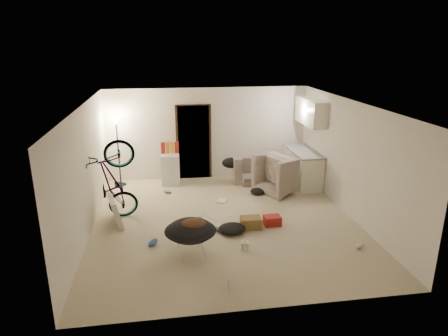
{
  "coord_description": "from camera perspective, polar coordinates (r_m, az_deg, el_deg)",
  "views": [
    {
      "loc": [
        -1.2,
        -7.71,
        3.68
      ],
      "look_at": [
        0.08,
        0.6,
        1.0
      ],
      "focal_mm": 32.0,
      "sensor_mm": 36.0,
      "label": 1
    }
  ],
  "objects": [
    {
      "name": "door_trim",
      "position": [
        11.01,
        -4.34,
        3.65
      ],
      "size": [
        0.97,
        0.04,
        2.1
      ],
      "primitive_type": "cube",
      "color": "#311F11",
      "rests_on": "floor"
    },
    {
      "name": "tv_box",
      "position": [
        8.74,
        -15.36,
        -5.72
      ],
      "size": [
        0.44,
        0.95,
        0.62
      ],
      "primitive_type": "cube",
      "rotation": [
        0.0,
        -0.21,
        0.24
      ],
      "color": "silver",
      "rests_on": "floor"
    },
    {
      "name": "armchair",
      "position": [
        10.39,
        8.71,
        -1.24
      ],
      "size": [
        1.31,
        1.37,
        0.7
      ],
      "primitive_type": "imported",
      "rotation": [
        0.0,
        0.0,
        2.03
      ],
      "color": "#3E473F",
      "rests_on": "floor"
    },
    {
      "name": "hoodie",
      "position": [
        7.11,
        -4.43,
        -8.18
      ],
      "size": [
        0.52,
        0.46,
        0.22
      ],
      "primitive_type": "ellipsoid",
      "rotation": [
        0.0,
        0.0,
        0.12
      ],
      "color": "#482A18",
      "rests_on": "saucer_chair"
    },
    {
      "name": "book_blue",
      "position": [
        8.65,
        -3.7,
        -7.44
      ],
      "size": [
        0.23,
        0.29,
        0.03
      ],
      "primitive_type": "cube",
      "rotation": [
        0.0,
        0.0,
        0.14
      ],
      "color": "#2F54AA",
      "rests_on": "floor"
    },
    {
      "name": "clothes_lump_b",
      "position": [
        10.12,
        4.87,
        -3.31
      ],
      "size": [
        0.55,
        0.54,
        0.13
      ],
      "primitive_type": "ellipsoid",
      "rotation": [
        0.0,
        0.0,
        0.65
      ],
      "color": "black",
      "rests_on": "floor"
    },
    {
      "name": "counter_top",
      "position": [
        10.73,
        11.34,
        2.32
      ],
      "size": [
        0.64,
        1.54,
        0.04
      ],
      "primitive_type": "cube",
      "color": "gray",
      "rests_on": "kitchen_counter"
    },
    {
      "name": "newspaper",
      "position": [
        8.9,
        -1.05,
        -6.72
      ],
      "size": [
        0.66,
        0.69,
        0.01
      ],
      "primitive_type": "cube",
      "rotation": [
        0.0,
        0.0,
        0.64
      ],
      "color": "#BAB6AB",
      "rests_on": "floor"
    },
    {
      "name": "shoe_1",
      "position": [
        10.2,
        -8.08,
        -3.37
      ],
      "size": [
        0.26,
        0.23,
        0.09
      ],
      "primitive_type": "ellipsoid",
      "rotation": [
        0.0,
        0.0,
        -0.63
      ],
      "color": "slate",
      "rests_on": "floor"
    },
    {
      "name": "ceiling",
      "position": [
        7.89,
        0.08,
        9.16
      ],
      "size": [
        5.5,
        6.0,
        0.02
      ],
      "primitive_type": "cube",
      "color": "white",
      "rests_on": "wall_back"
    },
    {
      "name": "drink_case_b",
      "position": [
        8.47,
        6.9,
        -7.47
      ],
      "size": [
        0.36,
        0.27,
        0.2
      ],
      "primitive_type": "cube",
      "rotation": [
        0.0,
        0.0,
        0.05
      ],
      "color": "maroon",
      "rests_on": "floor"
    },
    {
      "name": "sofa",
      "position": [
        11.06,
        6.01,
        -0.36
      ],
      "size": [
        1.9,
        0.84,
        0.54
      ],
      "primitive_type": "imported",
      "rotation": [
        0.0,
        0.0,
        3.08
      ],
      "color": "#3E473F",
      "rests_on": "floor"
    },
    {
      "name": "book_asset",
      "position": [
        6.39,
        0.67,
        -17.36
      ],
      "size": [
        0.24,
        0.19,
        0.02
      ],
      "primitive_type": "imported",
      "rotation": [
        0.0,
        0.0,
        1.42
      ],
      "color": "maroon",
      "rests_on": "floor"
    },
    {
      "name": "shoe_3",
      "position": [
        8.18,
        -1.18,
        -8.67
      ],
      "size": [
        0.29,
        0.22,
        0.1
      ],
      "primitive_type": "ellipsoid",
      "rotation": [
        0.0,
        0.0,
        -0.5
      ],
      "color": "slate",
      "rests_on": "floor"
    },
    {
      "name": "saucer_chair",
      "position": [
        7.22,
        -4.81,
        -9.5
      ],
      "size": [
        0.92,
        0.92,
        0.65
      ],
      "color": "silver",
      "rests_on": "floor"
    },
    {
      "name": "wall_left",
      "position": [
        8.24,
        -19.26,
        -0.5
      ],
      "size": [
        0.02,
        6.0,
        2.5
      ],
      "primitive_type": "cube",
      "color": "white",
      "rests_on": "floor"
    },
    {
      "name": "snack_box_0",
      "position": [
        10.61,
        -8.7,
        2.84
      ],
      "size": [
        0.11,
        0.09,
        0.3
      ],
      "primitive_type": "cube",
      "rotation": [
        0.0,
        0.0,
        0.17
      ],
      "color": "maroon",
      "rests_on": "mini_fridge"
    },
    {
      "name": "bicycle",
      "position": [
        8.81,
        -15.35,
        -4.27
      ],
      "size": [
        1.89,
        0.95,
        1.06
      ],
      "primitive_type": "imported",
      "rotation": [
        0.0,
        -0.17,
        1.66
      ],
      "color": "black",
      "rests_on": "floor"
    },
    {
      "name": "sofa_drape",
      "position": [
        10.79,
        1.17,
        0.75
      ],
      "size": [
        0.58,
        0.48,
        0.28
      ],
      "primitive_type": "ellipsoid",
      "rotation": [
        0.0,
        0.0,
        0.04
      ],
      "color": "black",
      "rests_on": "sofa"
    },
    {
      "name": "snack_box_3",
      "position": [
        10.61,
        -6.76,
        2.93
      ],
      "size": [
        0.11,
        0.09,
        0.3
      ],
      "primitive_type": "cube",
      "rotation": [
        0.0,
        0.0,
        -0.21
      ],
      "color": "maroon",
      "rests_on": "mini_fridge"
    },
    {
      "name": "doorway",
      "position": [
        11.04,
        -4.35,
        3.69
      ],
      "size": [
        0.85,
        0.1,
        2.04
      ],
      "primitive_type": "cube",
      "color": "black",
      "rests_on": "floor"
    },
    {
      "name": "snack_box_2",
      "position": [
        10.61,
        -7.41,
        2.9
      ],
      "size": [
        0.1,
        0.07,
        0.3
      ],
      "primitive_type": "cube",
      "rotation": [
        0.0,
        0.0,
        0.02
      ],
      "color": "gold",
      "rests_on": "mini_fridge"
    },
    {
      "name": "book_white",
      "position": [
        9.63,
        -0.27,
        -4.69
      ],
      "size": [
        0.33,
        0.35,
        0.03
      ],
      "primitive_type": "cube",
      "rotation": [
        0.0,
        0.0,
        -0.52
      ],
      "color": "silver",
      "rests_on": "floor"
    },
    {
      "name": "snack_box_1",
      "position": [
        10.61,
        -8.06,
        2.87
      ],
      "size": [
        0.1,
        0.07,
        0.3
      ],
      "primitive_type": "cube",
      "rotation": [
        0.0,
        0.0,
        -0.03
      ],
      "color": "orange",
      "rests_on": "mini_fridge"
    },
    {
      "name": "shoe_4",
      "position": [
        7.97,
        18.77,
        -10.47
      ],
      "size": [
        0.27,
        0.22,
        0.09
      ],
      "primitive_type": "ellipsoid",
      "rotation": [
        0.0,
        0.0,
        0.53
      ],
      "color": "white",
      "rests_on": "floor"
    },
    {
      "name": "clothes_lump_a",
      "position": [
        8.1,
        1.17,
        -8.64
      ],
      "size": [
        0.6,
        0.52,
        0.18
      ],
      "primitive_type": "ellipsoid",
      "rotation": [
        0.0,
        0.0,
        0.09
      ],
      "color": "black",
      "rests_on": "floor"
    },
    {
      "name": "kitchen_uppers",
      "position": [
        10.56,
        12.35,
        7.85
      ],
      "size": [
        0.38,
        1.4,
        0.65
      ],
      "primitive_type": "cube",
      "color": "white",
      "rests_on": "wall_right"
    },
    {
      "name": "shoe_2",
      "position": [
        7.77,
        -10.13,
        -10.43
      ],
      "size": [
        0.25,
        0.3,
        0.1
      ],
      "primitive_type": "ellipsoid",
      "rotation": [
        0.0,
        0.0,
        0.97
      ],
      "color": "#2F54AA",
      "rests_on": "floor"
    },
    {
      "name": "floor",
      "position": [
        8.63,
        0.08,
        -7.62
      ],
      "size": [
        5.5,
        6.0,
        0.02
      ],
      "primitive_type": "cube",
      "color": "beige",
      "rests_on": "ground"
    },
    {
      "name": "wall_front",
      "position": [
        5.43,
        5.02,
        -8.98
      ],
      "size": [
        5.5,
        0.02,
        2.5
      ],
      "primitive_type": "cube",
      "color": "white",
      "rests_on": "floor"
    },
    {
      "name": "floor_lamp",
      "position": [
        10.7,
        -15.01,
        4.26
      ],
      "size": [
        0.28,
        0.28,
        1.81
      ],
      "color": "black",
      "rests_on": "floor"
    },
    {
      "name": "mini_fridge",
      "position": [
        10.77,
        -7.66,
        -0.16
      ],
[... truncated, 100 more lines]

